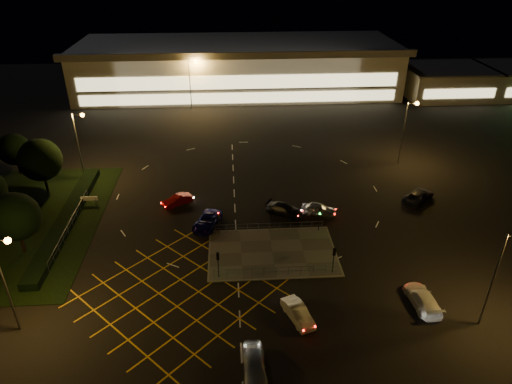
{
  "coord_description": "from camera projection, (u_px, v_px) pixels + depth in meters",
  "views": [
    {
      "loc": [
        -2.48,
        -43.4,
        31.14
      ],
      "look_at": [
        0.83,
        8.58,
        2.0
      ],
      "focal_mm": 32.0,
      "sensor_mm": 36.0,
      "label": 1
    }
  ],
  "objects": [
    {
      "name": "hedge",
      "position": [
        67.0,
        218.0,
        56.85
      ],
      "size": [
        2.0,
        26.0,
        1.0
      ],
      "primitive_type": "cube",
      "color": "black",
      "rests_on": "ground"
    },
    {
      "name": "pedestrian_island",
      "position": [
        272.0,
        252.0,
        51.48
      ],
      "size": [
        14.0,
        9.0,
        0.12
      ],
      "primitive_type": "cube",
      "color": "#4C4944",
      "rests_on": "ground"
    },
    {
      "name": "car_left_blue",
      "position": [
        207.0,
        221.0,
        55.84
      ],
      "size": [
        4.07,
        5.76,
        1.46
      ],
      "primitive_type": "imported",
      "rotation": [
        0.0,
        0.0,
        5.93
      ],
      "color": "#0D0D4F",
      "rests_on": "ground"
    },
    {
      "name": "streetlight_sw",
      "position": [
        6.0,
        272.0,
        38.29
      ],
      "size": [
        1.78,
        0.56,
        10.03
      ],
      "color": "slate",
      "rests_on": "ground"
    },
    {
      "name": "grass_verge",
      "position": [
        27.0,
        223.0,
        56.8
      ],
      "size": [
        18.0,
        30.0,
        0.08
      ],
      "primitive_type": "cube",
      "color": "black",
      "rests_on": "ground"
    },
    {
      "name": "signal_se",
      "position": [
        334.0,
        255.0,
        47.21
      ],
      "size": [
        0.28,
        0.3,
        3.15
      ],
      "rotation": [
        0.0,
        0.0,
        3.14
      ],
      "color": "black",
      "rests_on": "pedestrian_island"
    },
    {
      "name": "retail_unit_a",
      "position": [
        446.0,
        81.0,
        101.13
      ],
      "size": [
        18.8,
        14.8,
        6.35
      ],
      "color": "beige",
      "rests_on": "ground"
    },
    {
      "name": "car_circ_red",
      "position": [
        177.0,
        200.0,
        60.44
      ],
      "size": [
        4.18,
        3.4,
        1.34
      ],
      "primitive_type": "imported",
      "rotation": [
        0.0,
        0.0,
        5.29
      ],
      "color": "maroon",
      "rests_on": "ground"
    },
    {
      "name": "signal_ne",
      "position": [
        320.0,
        214.0,
        54.17
      ],
      "size": [
        0.28,
        0.3,
        3.15
      ],
      "color": "black",
      "rests_on": "pedestrian_island"
    },
    {
      "name": "tree_e",
      "position": [
        15.0,
        217.0,
        49.43
      ],
      "size": [
        5.4,
        5.4,
        7.35
      ],
      "color": "black",
      "rests_on": "ground"
    },
    {
      "name": "car_right_silver",
      "position": [
        319.0,
        209.0,
        58.31
      ],
      "size": [
        4.76,
        3.07,
        1.51
      ],
      "primitive_type": "imported",
      "rotation": [
        0.0,
        0.0,
        1.26
      ],
      "color": "#B7BABF",
      "rests_on": "ground"
    },
    {
      "name": "streetlight_ne",
      "position": [
        407.0,
        124.0,
        68.71
      ],
      "size": [
        1.78,
        0.56,
        10.03
      ],
      "color": "slate",
      "rests_on": "ground"
    },
    {
      "name": "car_east_grey",
      "position": [
        419.0,
        196.0,
        61.31
      ],
      "size": [
        5.59,
        5.39,
        1.48
      ],
      "primitive_type": "imported",
      "rotation": [
        0.0,
        0.0,
        2.31
      ],
      "color": "black",
      "rests_on": "ground"
    },
    {
      "name": "supermarket",
      "position": [
        238.0,
        66.0,
        104.51
      ],
      "size": [
        72.0,
        26.5,
        10.5
      ],
      "color": "beige",
      "rests_on": "ground"
    },
    {
      "name": "signal_sw",
      "position": [
        218.0,
        260.0,
        46.54
      ],
      "size": [
        0.28,
        0.3,
        3.15
      ],
      "rotation": [
        0.0,
        0.0,
        3.14
      ],
      "color": "black",
      "rests_on": "pedestrian_island"
    },
    {
      "name": "car_far_dkgrey",
      "position": [
        285.0,
        210.0,
        58.28
      ],
      "size": [
        5.26,
        4.2,
        1.43
      ],
      "primitive_type": "imported",
      "rotation": [
        0.0,
        0.0,
        1.04
      ],
      "color": "black",
      "rests_on": "ground"
    },
    {
      "name": "signal_nw",
      "position": [
        219.0,
        218.0,
        53.5
      ],
      "size": [
        0.28,
        0.3,
        3.15
      ],
      "color": "black",
      "rests_on": "pedestrian_island"
    },
    {
      "name": "car_approach_white",
      "position": [
        423.0,
        299.0,
        43.84
      ],
      "size": [
        2.5,
        5.4,
        1.53
      ],
      "primitive_type": "imported",
      "rotation": [
        0.0,
        0.0,
        3.21
      ],
      "color": "#B8B8B8",
      "rests_on": "ground"
    },
    {
      "name": "car_near_silver",
      "position": [
        254.0,
        364.0,
        37.12
      ],
      "size": [
        1.97,
        4.64,
        1.56
      ],
      "primitive_type": "imported",
      "rotation": [
        0.0,
        0.0,
        0.03
      ],
      "color": "#B3B7BB",
      "rests_on": "ground"
    },
    {
      "name": "ground",
      "position": [
        254.0,
        243.0,
        53.14
      ],
      "size": [
        180.0,
        180.0,
        0.0
      ],
      "primitive_type": "plane",
      "color": "black",
      "rests_on": "ground"
    },
    {
      "name": "streetlight_nw",
      "position": [
        80.0,
        137.0,
        64.31
      ],
      "size": [
        1.78,
        0.56,
        10.03
      ],
      "color": "slate",
      "rests_on": "ground"
    },
    {
      "name": "tree_c",
      "position": [
        40.0,
        160.0,
        61.37
      ],
      "size": [
        5.76,
        5.76,
        7.84
      ],
      "color": "black",
      "rests_on": "ground"
    },
    {
      "name": "streetlight_se",
      "position": [
        502.0,
        267.0,
        38.88
      ],
      "size": [
        1.78,
        0.56,
        10.03
      ],
      "color": "slate",
      "rests_on": "ground"
    },
    {
      "name": "streetlight_far_left",
      "position": [
        192.0,
        78.0,
        91.21
      ],
      "size": [
        1.78,
        0.56,
        10.03
      ],
      "color": "slate",
      "rests_on": "ground"
    },
    {
      "name": "car_queue_white",
      "position": [
        298.0,
        313.0,
        42.25
      ],
      "size": [
        2.96,
        4.61,
        1.43
      ],
      "primitive_type": "imported",
      "rotation": [
        0.0,
        0.0,
        0.36
      ],
      "color": "silver",
      "rests_on": "ground"
    },
    {
      "name": "streetlight_far_right",
      "position": [
        385.0,
        72.0,
        95.17
      ],
      "size": [
        1.78,
        0.56,
        10.03
      ],
      "color": "slate",
      "rests_on": "ground"
    },
    {
      "name": "tree_d",
      "position": [
        14.0,
        149.0,
        66.71
      ],
      "size": [
        4.68,
        4.68,
        6.37
      ],
      "color": "black",
      "rests_on": "ground"
    }
  ]
}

